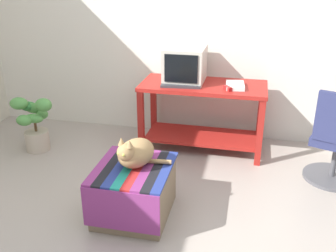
{
  "coord_description": "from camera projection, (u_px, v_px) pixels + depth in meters",
  "views": [
    {
      "loc": [
        0.74,
        -2.22,
        1.88
      ],
      "look_at": [
        0.07,
        0.85,
        0.55
      ],
      "focal_mm": 41.22,
      "sensor_mm": 36.0,
      "label": 1
    }
  ],
  "objects": [
    {
      "name": "ottoman_with_blanket",
      "position": [
        134.0,
        191.0,
        3.06
      ],
      "size": [
        0.58,
        0.66,
        0.42
      ],
      "color": "#7A664C",
      "rests_on": "ground_plane"
    },
    {
      "name": "stapler",
      "position": [
        227.0,
        88.0,
        3.78
      ],
      "size": [
        0.09,
        0.11,
        0.04
      ],
      "primitive_type": "cube",
      "rotation": [
        0.0,
        0.0,
        0.63
      ],
      "color": "#A31E1E",
      "rests_on": "desk"
    },
    {
      "name": "desk",
      "position": [
        203.0,
        105.0,
        4.07
      ],
      "size": [
        1.3,
        0.6,
        0.73
      ],
      "rotation": [
        0.0,
        0.0,
        -0.01
      ],
      "color": "maroon",
      "rests_on": "ground_plane"
    },
    {
      "name": "ground_plane",
      "position": [
        135.0,
        236.0,
        2.88
      ],
      "size": [
        14.0,
        14.0,
        0.0
      ],
      "primitive_type": "plane",
      "color": "#9E9389"
    },
    {
      "name": "book",
      "position": [
        235.0,
        85.0,
        3.86
      ],
      "size": [
        0.2,
        0.28,
        0.04
      ],
      "primitive_type": "cube",
      "rotation": [
        0.0,
        0.0,
        0.1
      ],
      "color": "white",
      "rests_on": "desk"
    },
    {
      "name": "back_wall",
      "position": [
        186.0,
        21.0,
        4.21
      ],
      "size": [
        8.0,
        0.1,
        2.6
      ],
      "primitive_type": "cube",
      "color": "silver",
      "rests_on": "ground_plane"
    },
    {
      "name": "cat",
      "position": [
        135.0,
        153.0,
        2.95
      ],
      "size": [
        0.44,
        0.4,
        0.28
      ],
      "rotation": [
        0.0,
        0.0,
        -0.34
      ],
      "color": "#9E7A4C",
      "rests_on": "ottoman_with_blanket"
    },
    {
      "name": "potted_plant",
      "position": [
        34.0,
        123.0,
        4.09
      ],
      "size": [
        0.47,
        0.37,
        0.61
      ],
      "color": "#B7A893",
      "rests_on": "ground_plane"
    },
    {
      "name": "tv_monitor",
      "position": [
        185.0,
        65.0,
        4.02
      ],
      "size": [
        0.41,
        0.48,
        0.36
      ],
      "rotation": [
        0.0,
        0.0,
        -0.01
      ],
      "color": "#BCB7A8",
      "rests_on": "desk"
    },
    {
      "name": "keyboard",
      "position": [
        181.0,
        85.0,
        3.89
      ],
      "size": [
        0.41,
        0.18,
        0.02
      ],
      "primitive_type": "cube",
      "rotation": [
        0.0,
        0.0,
        0.09
      ],
      "color": "#333338",
      "rests_on": "desk"
    }
  ]
}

